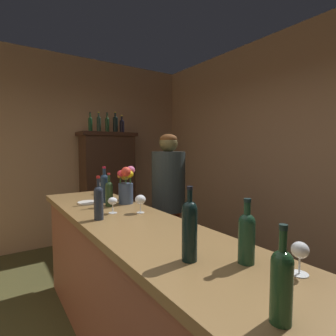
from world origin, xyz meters
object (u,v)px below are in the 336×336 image
wine_glass_mid (113,202)px  wine_glass_spare (103,185)px  cheese_plate (88,202)px  display_bottle_right (122,125)px  display_bottle_center (107,124)px  wine_bottle_pinot (190,228)px  wine_glass_rear (140,200)px  wine_glass_front (300,252)px  wine_bottle_rose (282,282)px  wine_bottle_syrah (104,187)px  display_bottle_midleft (99,123)px  wine_bottle_riesling (109,193)px  wine_bottle_merlot (99,201)px  flower_arrangement (126,185)px  bar_counter (139,296)px  display_bottle_left (90,123)px  wine_bottle_chardonnay (247,235)px  bartender (168,203)px  display_cabinet (108,185)px  display_bottle_midright (115,123)px

wine_glass_mid → wine_glass_spare: 0.93m
cheese_plate → display_bottle_right: display_bottle_right is taller
display_bottle_center → display_bottle_right: display_bottle_center is taller
wine_bottle_pinot → wine_glass_rear: wine_bottle_pinot is taller
wine_glass_mid → wine_glass_front: bearing=-80.4°
wine_bottle_rose → wine_bottle_syrah: wine_bottle_syrah is taller
wine_bottle_rose → display_bottle_right: (1.15, 3.63, 0.76)m
display_bottle_midleft → display_bottle_center: bearing=0.0°
wine_bottle_syrah → wine_glass_rear: (0.09, -0.53, -0.05)m
wine_bottle_riesling → wine_bottle_merlot: wine_bottle_merlot is taller
wine_bottle_merlot → flower_arrangement: (0.39, 0.39, 0.04)m
wine_glass_front → display_bottle_right: 3.68m
bar_counter → display_bottle_left: bearing=78.8°
wine_bottle_chardonnay → display_bottle_left: (0.38, 3.31, 0.76)m
cheese_plate → bartender: 0.88m
wine_glass_front → cheese_plate: wine_glass_front is taller
wine_bottle_riesling → wine_glass_rear: bearing=-72.8°
wine_bottle_pinot → display_bottle_left: (0.57, 3.15, 0.74)m
wine_bottle_rose → wine_bottle_chardonnay: (0.24, 0.32, 0.00)m
flower_arrangement → display_bottle_center: bearing=73.5°
display_bottle_right → wine_glass_rear: bearing=-111.0°
wine_bottle_chardonnay → wine_bottle_syrah: bearing=91.7°
cheese_plate → display_bottle_left: 1.96m
bartender → bar_counter: bearing=39.5°
cheese_plate → flower_arrangement: bearing=-37.7°
wine_bottle_syrah → display_cabinet: bearing=68.0°
wine_glass_rear → wine_glass_spare: bearing=86.4°
display_cabinet → wine_bottle_syrah: size_ratio=5.28×
display_cabinet → wine_bottle_rose: display_cabinet is taller
display_bottle_midright → bartender: display_bottle_midright is taller
wine_glass_mid → display_cabinet: bearing=69.8°
wine_glass_mid → cheese_plate: (-0.04, 0.49, -0.08)m
bar_counter → wine_bottle_rose: size_ratio=10.48×
wine_bottle_rose → display_bottle_center: bearing=76.2°
wine_glass_mid → display_bottle_left: bearing=76.3°
wine_bottle_rose → display_bottle_right: bearing=72.5°
wine_glass_front → bartender: bartender is taller
display_bottle_midleft → wine_bottle_pinot: bearing=-102.7°
wine_bottle_merlot → display_bottle_right: 2.67m
wine_bottle_riesling → cheese_plate: 0.28m
flower_arrangement → bartender: bartender is taller
wine_bottle_pinot → bartender: bearing=58.9°
wine_bottle_pinot → wine_bottle_chardonnay: bearing=-39.9°
bar_counter → display_cabinet: 2.66m
wine_bottle_riesling → wine_glass_spare: (0.18, 0.64, -0.02)m
wine_bottle_rose → display_bottle_right: size_ratio=0.99×
wine_bottle_rose → flower_arrangement: bearing=79.1°
wine_bottle_merlot → wine_bottle_chardonnay: bearing=-74.3°
wine_glass_front → display_bottle_midleft: bearing=83.0°
wine_bottle_syrah → wine_glass_front: bearing=-85.6°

